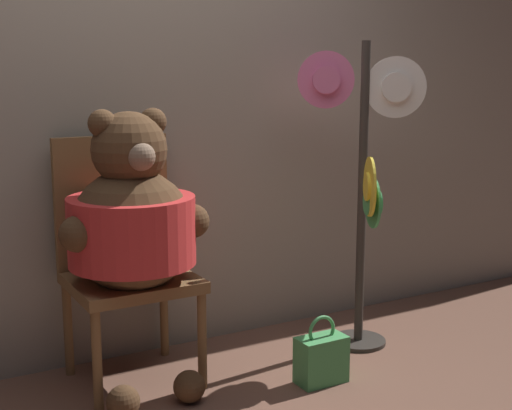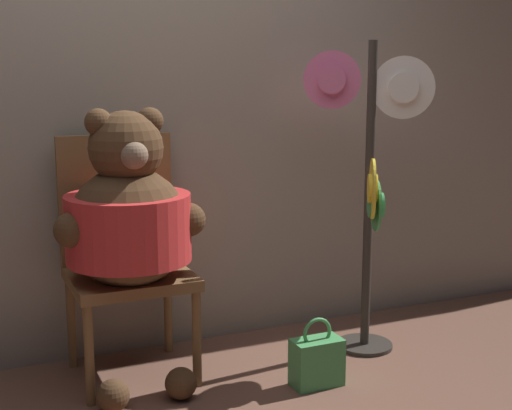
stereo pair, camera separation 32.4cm
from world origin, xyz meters
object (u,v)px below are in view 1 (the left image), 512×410
object	(u,v)px
hat_display_rack	(363,176)
handbag_on_ground	(321,358)
teddy_bear	(132,223)
chair	(124,253)

from	to	relation	value
hat_display_rack	handbag_on_ground	size ratio (longest dim) A/B	4.84
teddy_bear	handbag_on_ground	bearing A→B (deg)	-25.21
hat_display_rack	handbag_on_ground	xyz separation A→B (m)	(-0.40, -0.25, -0.76)
hat_display_rack	chair	bearing A→B (deg)	166.44
handbag_on_ground	teddy_bear	bearing A→B (deg)	154.79
chair	hat_display_rack	distance (m)	1.19
teddy_bear	handbag_on_ground	world-z (taller)	teddy_bear
hat_display_rack	teddy_bear	bearing A→B (deg)	175.23
teddy_bear	handbag_on_ground	xyz separation A→B (m)	(0.73, -0.35, -0.63)
teddy_bear	hat_display_rack	distance (m)	1.15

